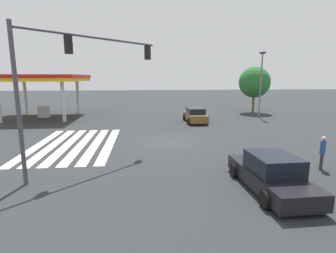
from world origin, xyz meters
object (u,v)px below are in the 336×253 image
street_light_pole_a (261,78)px  tree_corner_b (254,82)px  traffic_signal_mast (71,69)px  pedestrian (323,151)px  car_0 (271,174)px  car_1 (195,115)px

street_light_pole_a → tree_corner_b: street_light_pole_a is taller
traffic_signal_mast → pedestrian: 12.88m
traffic_signal_mast → pedestrian: (1.28, 12.18, -3.98)m
car_0 → tree_corner_b: size_ratio=0.83×
car_0 → car_1: size_ratio=1.09×
traffic_signal_mast → car_1: 16.44m
traffic_signal_mast → street_light_pole_a: street_light_pole_a is taller
traffic_signal_mast → car_0: (3.33, 8.48, -4.25)m
car_1 → pedestrian: pedestrian is taller
pedestrian → street_light_pole_a: size_ratio=0.23×
car_1 → traffic_signal_mast: bearing=146.6°
pedestrian → tree_corner_b: tree_corner_b is taller
car_0 → pedestrian: 4.24m
traffic_signal_mast → tree_corner_b: (-19.68, 17.66, -1.01)m
car_0 → pedestrian: (-2.06, 3.70, 0.27)m
pedestrian → tree_corner_b: bearing=-62.7°
car_1 → street_light_pole_a: (-2.57, 8.00, 3.73)m
car_1 → tree_corner_b: 11.46m
car_1 → pedestrian: bearing=-166.8°
pedestrian → tree_corner_b: (-20.95, 5.48, 2.97)m
car_0 → street_light_pole_a: size_ratio=0.67×
tree_corner_b → car_1: bearing=-54.4°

